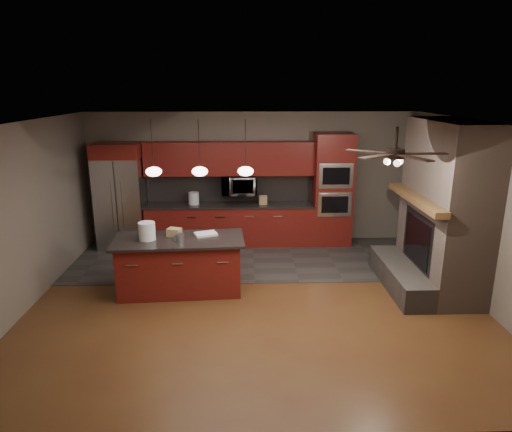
{
  "coord_description": "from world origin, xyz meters",
  "views": [
    {
      "loc": [
        -0.19,
        -6.69,
        3.29
      ],
      "look_at": [
        0.02,
        0.6,
        1.22
      ],
      "focal_mm": 32.0,
      "sensor_mm": 36.0,
      "label": 1
    }
  ],
  "objects_px": {
    "white_bucket": "(147,231)",
    "paint_can": "(179,237)",
    "microwave": "(239,185)",
    "paint_tray": "(206,234)",
    "oven_tower": "(332,190)",
    "kitchen_island": "(180,265)",
    "refrigerator": "(121,196)",
    "counter_box": "(263,200)",
    "counter_bucket": "(194,198)",
    "cardboard_box": "(174,232)"
  },
  "relations": [
    {
      "from": "white_bucket",
      "to": "paint_can",
      "type": "bearing_deg",
      "value": -5.46
    },
    {
      "from": "microwave",
      "to": "paint_tray",
      "type": "height_order",
      "value": "microwave"
    },
    {
      "from": "white_bucket",
      "to": "paint_can",
      "type": "relative_size",
      "value": 1.78
    },
    {
      "from": "white_bucket",
      "to": "paint_tray",
      "type": "distance_m",
      "value": 0.96
    },
    {
      "from": "oven_tower",
      "to": "kitchen_island",
      "type": "height_order",
      "value": "oven_tower"
    },
    {
      "from": "refrigerator",
      "to": "counter_box",
      "type": "bearing_deg",
      "value": 0.6
    },
    {
      "from": "microwave",
      "to": "counter_bucket",
      "type": "relative_size",
      "value": 2.88
    },
    {
      "from": "kitchen_island",
      "to": "white_bucket",
      "type": "height_order",
      "value": "white_bucket"
    },
    {
      "from": "paint_can",
      "to": "cardboard_box",
      "type": "distance_m",
      "value": 0.23
    },
    {
      "from": "microwave",
      "to": "counter_bucket",
      "type": "xyz_separation_m",
      "value": [
        -0.96,
        -0.05,
        -0.27
      ]
    },
    {
      "from": "refrigerator",
      "to": "counter_box",
      "type": "xyz_separation_m",
      "value": [
        2.97,
        0.03,
        -0.11
      ]
    },
    {
      "from": "microwave",
      "to": "paint_tray",
      "type": "distance_m",
      "value": 2.31
    },
    {
      "from": "microwave",
      "to": "oven_tower",
      "type": "bearing_deg",
      "value": -1.66
    },
    {
      "from": "oven_tower",
      "to": "counter_box",
      "type": "height_order",
      "value": "oven_tower"
    },
    {
      "from": "microwave",
      "to": "paint_can",
      "type": "height_order",
      "value": "microwave"
    },
    {
      "from": "oven_tower",
      "to": "counter_bucket",
      "type": "bearing_deg",
      "value": 179.86
    },
    {
      "from": "microwave",
      "to": "refrigerator",
      "type": "height_order",
      "value": "refrigerator"
    },
    {
      "from": "paint_tray",
      "to": "counter_bucket",
      "type": "bearing_deg",
      "value": 81.31
    },
    {
      "from": "counter_box",
      "to": "counter_bucket",
      "type": "bearing_deg",
      "value": 173.77
    },
    {
      "from": "cardboard_box",
      "to": "counter_box",
      "type": "relative_size",
      "value": 1.14
    },
    {
      "from": "microwave",
      "to": "cardboard_box",
      "type": "distance_m",
      "value": 2.52
    },
    {
      "from": "paint_tray",
      "to": "kitchen_island",
      "type": "bearing_deg",
      "value": -175.7
    },
    {
      "from": "kitchen_island",
      "to": "paint_can",
      "type": "height_order",
      "value": "paint_can"
    },
    {
      "from": "microwave",
      "to": "kitchen_island",
      "type": "xyz_separation_m",
      "value": [
        -0.97,
        -2.4,
        -0.83
      ]
    },
    {
      "from": "counter_box",
      "to": "refrigerator",
      "type": "bearing_deg",
      "value": 176.33
    },
    {
      "from": "refrigerator",
      "to": "counter_box",
      "type": "relative_size",
      "value": 11.78
    },
    {
      "from": "kitchen_island",
      "to": "cardboard_box",
      "type": "bearing_deg",
      "value": 120.58
    },
    {
      "from": "white_bucket",
      "to": "paint_can",
      "type": "distance_m",
      "value": 0.52
    },
    {
      "from": "white_bucket",
      "to": "paint_can",
      "type": "xyz_separation_m",
      "value": [
        0.51,
        -0.05,
        -0.09
      ]
    },
    {
      "from": "cardboard_box",
      "to": "kitchen_island",
      "type": "bearing_deg",
      "value": -37.02
    },
    {
      "from": "oven_tower",
      "to": "refrigerator",
      "type": "xyz_separation_m",
      "value": [
        -4.45,
        -0.07,
        -0.09
      ]
    },
    {
      "from": "refrigerator",
      "to": "cardboard_box",
      "type": "xyz_separation_m",
      "value": [
        1.41,
        -2.14,
        -0.11
      ]
    },
    {
      "from": "microwave",
      "to": "refrigerator",
      "type": "distance_m",
      "value": 2.48
    },
    {
      "from": "oven_tower",
      "to": "refrigerator",
      "type": "distance_m",
      "value": 4.45
    },
    {
      "from": "paint_tray",
      "to": "counter_box",
      "type": "bearing_deg",
      "value": 44.05
    },
    {
      "from": "kitchen_island",
      "to": "paint_tray",
      "type": "distance_m",
      "value": 0.66
    },
    {
      "from": "oven_tower",
      "to": "counter_bucket",
      "type": "distance_m",
      "value": 2.94
    },
    {
      "from": "microwave",
      "to": "counter_bucket",
      "type": "distance_m",
      "value": 1.0
    },
    {
      "from": "paint_can",
      "to": "counter_box",
      "type": "height_order",
      "value": "counter_box"
    },
    {
      "from": "paint_tray",
      "to": "counter_box",
      "type": "distance_m",
      "value": 2.35
    },
    {
      "from": "paint_can",
      "to": "cardboard_box",
      "type": "height_order",
      "value": "cardboard_box"
    },
    {
      "from": "cardboard_box",
      "to": "counter_bucket",
      "type": "relative_size",
      "value": 0.84
    },
    {
      "from": "microwave",
      "to": "kitchen_island",
      "type": "relative_size",
      "value": 0.34
    },
    {
      "from": "counter_bucket",
      "to": "counter_box",
      "type": "bearing_deg",
      "value": -1.96
    },
    {
      "from": "kitchen_island",
      "to": "counter_bucket",
      "type": "height_order",
      "value": "counter_bucket"
    },
    {
      "from": "paint_can",
      "to": "counter_box",
      "type": "bearing_deg",
      "value": 58.6
    },
    {
      "from": "microwave",
      "to": "cardboard_box",
      "type": "relative_size",
      "value": 3.42
    },
    {
      "from": "counter_bucket",
      "to": "counter_box",
      "type": "distance_m",
      "value": 1.46
    },
    {
      "from": "oven_tower",
      "to": "cardboard_box",
      "type": "bearing_deg",
      "value": -143.87
    },
    {
      "from": "refrigerator",
      "to": "paint_tray",
      "type": "height_order",
      "value": "refrigerator"
    }
  ]
}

